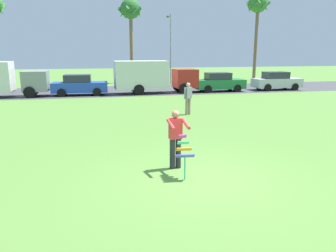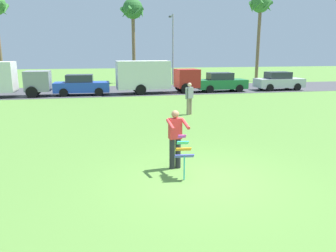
{
  "view_description": "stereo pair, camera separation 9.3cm",
  "coord_description": "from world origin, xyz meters",
  "views": [
    {
      "loc": [
        -2.73,
        -7.88,
        3.37
      ],
      "look_at": [
        -0.54,
        2.05,
        1.05
      ],
      "focal_mm": 35.15,
      "sensor_mm": 36.0,
      "label": 1
    },
    {
      "loc": [
        -2.64,
        -7.9,
        3.37
      ],
      "look_at": [
        -0.54,
        2.05,
        1.05
      ],
      "focal_mm": 35.15,
      "sensor_mm": 36.0,
      "label": 2
    }
  ],
  "objects": [
    {
      "name": "ground_plane",
      "position": [
        0.0,
        0.0,
        0.0
      ],
      "size": [
        120.0,
        120.0,
        0.0
      ],
      "primitive_type": "plane",
      "color": "#568438"
    },
    {
      "name": "road_strip",
      "position": [
        0.0,
        21.04,
        0.01
      ],
      "size": [
        120.0,
        8.0,
        0.01
      ],
      "primitive_type": "cube",
      "color": "#424247",
      "rests_on": "ground"
    },
    {
      "name": "person_kite_flyer",
      "position": [
        -0.54,
        1.03,
        0.95
      ],
      "size": [
        0.58,
        0.68,
        1.73
      ],
      "color": "#26262B",
      "rests_on": "ground"
    },
    {
      "name": "kite_held",
      "position": [
        -0.49,
        0.27,
        0.77
      ],
      "size": [
        0.52,
        0.67,
        1.14
      ],
      "color": "#D83399",
      "rests_on": "ground"
    },
    {
      "name": "parked_car_blue",
      "position": [
        -3.94,
        18.64,
        0.77
      ],
      "size": [
        4.26,
        1.95,
        1.6
      ],
      "color": "#2347B7",
      "rests_on": "ground"
    },
    {
      "name": "parked_truck_red_cab",
      "position": [
        1.72,
        18.64,
        1.41
      ],
      "size": [
        6.76,
        2.27,
        2.62
      ],
      "color": "#B2231E",
      "rests_on": "ground"
    },
    {
      "name": "parked_car_green",
      "position": [
        7.58,
        18.64,
        0.77
      ],
      "size": [
        4.21,
        1.85,
        1.6
      ],
      "color": "#1E7238",
      "rests_on": "ground"
    },
    {
      "name": "parked_car_silver",
      "position": [
        12.97,
        18.64,
        0.77
      ],
      "size": [
        4.21,
        1.86,
        1.6
      ],
      "color": "silver",
      "rests_on": "ground"
    },
    {
      "name": "palm_tree_right_near",
      "position": [
        1.24,
        28.41,
        7.33
      ],
      "size": [
        2.58,
        2.71,
        8.77
      ],
      "color": "brown",
      "rests_on": "ground"
    },
    {
      "name": "palm_tree_centre_far",
      "position": [
        15.22,
        27.4,
        8.1
      ],
      "size": [
        2.58,
        2.71,
        9.61
      ],
      "color": "brown",
      "rests_on": "ground"
    },
    {
      "name": "streetlight_pole",
      "position": [
        4.94,
        25.77,
        4.0
      ],
      "size": [
        0.24,
        1.65,
        7.0
      ],
      "color": "#9E9EA3",
      "rests_on": "ground"
    },
    {
      "name": "person_walker_near",
      "position": [
        2.11,
        9.05,
        0.93
      ],
      "size": [
        0.51,
        0.36,
        1.73
      ],
      "color": "gray",
      "rests_on": "ground"
    }
  ]
}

